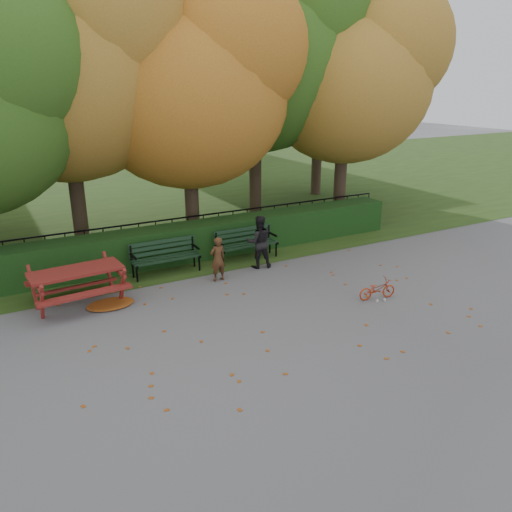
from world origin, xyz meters
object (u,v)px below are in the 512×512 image
tree_e (358,73)px  adult (259,242)px  tree_b (76,59)px  tree_c (200,81)px  picnic_table (77,277)px  bench_right (246,241)px  tree_g (330,68)px  bicycle (377,289)px  tree_d (269,45)px  child (218,259)px  bench_left (165,254)px

tree_e → adult: bearing=-152.2°
tree_b → tree_c: bearing=-13.5°
tree_b → tree_c: size_ratio=1.10×
tree_e → picnic_table: bearing=-163.4°
tree_e → bench_right: bearing=-159.1°
tree_g → picnic_table: 14.70m
bicycle → tree_d: bearing=-0.2°
tree_b → tree_c: tree_b is taller
adult → child: bearing=30.6°
picnic_table → bicycle: bearing=-30.7°
tree_c → tree_b: bearing=166.5°
tree_e → tree_c: bearing=178.1°
child → adult: bearing=-170.0°
bench_left → tree_e: bearing=14.8°
bench_left → child: bearing=-48.8°
tree_g → child: tree_g is taller
tree_b → child: tree_b is taller
bicycle → child: bearing=54.7°
adult → tree_g: bearing=-120.0°
tree_b → tree_e: size_ratio=1.08×
tree_e → tree_g: bearing=65.6°
bench_right → tree_d: bearing=51.8°
picnic_table → adult: 4.77m
picnic_table → bicycle: 6.87m
bench_right → bench_left: bearing=180.0°
tree_c → tree_d: (3.04, 1.27, 1.16)m
tree_b → tree_e: (8.97, -0.98, -0.32)m
tree_d → bicycle: tree_d is taller
bench_right → bicycle: bearing=-71.1°
tree_d → bicycle: (-1.41, -7.52, -5.74)m
child → adult: 1.43m
tree_e → tree_g: tree_g is taller
tree_d → tree_e: (2.64, -1.46, -0.90)m
tree_b → tree_g: bearing=15.6°
tree_e → bicycle: (-4.06, -6.06, -4.84)m
tree_g → child: 12.22m
tree_g → bicycle: size_ratio=9.25×
tree_e → bicycle: size_ratio=8.82×
tree_d → bench_right: bearing=-128.2°
tree_g → bench_right: bearing=-140.0°
tree_c → tree_d: bearing=22.6°
tree_d → child: tree_d is taller
tree_b → tree_d: (6.32, 0.48, 0.58)m
adult → picnic_table: bearing=18.6°
tree_d → bench_right: 7.07m
tree_b → adult: bearing=-47.5°
child → bicycle: bearing=130.1°
tree_b → tree_d: bearing=4.4°
tree_b → bicycle: size_ratio=9.51×
tree_b → bench_left: size_ratio=4.88×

